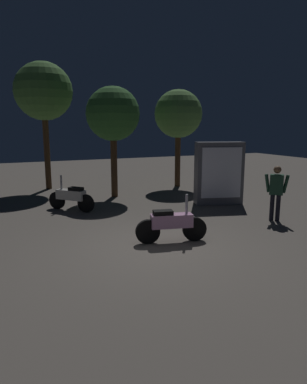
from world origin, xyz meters
name	(u,v)px	position (x,y,z in m)	size (l,w,h in m)	color
ground_plane	(155,248)	(0.00, 0.00, 0.00)	(40.00, 40.00, 0.00)	#605951
motorcycle_pink_foreground	(171,224)	(0.51, 0.20, 0.44)	(1.64, 0.51, 1.11)	black
motorcycle_white_parked_left	(71,197)	(-0.99, 4.16, 0.44)	(1.19, 1.30, 1.11)	black
person_rider_beside	(276,189)	(3.99, 0.63, 0.92)	(0.54, 0.52, 1.55)	black
tree_left_bg	(113,115)	(0.94, 5.71, 3.02)	(1.95, 1.95, 4.03)	#4C331E
tree_center_bg	(43,92)	(-1.10, 8.41, 3.96)	(2.32, 2.32, 5.15)	#4C331E
tree_right_bg	(178,115)	(4.16, 6.73, 3.09)	(2.03, 2.03, 4.14)	#4C331E
kiosk_billboard	(219,173)	(3.79, 3.09, 1.05)	(1.68, 0.94, 2.10)	#595960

